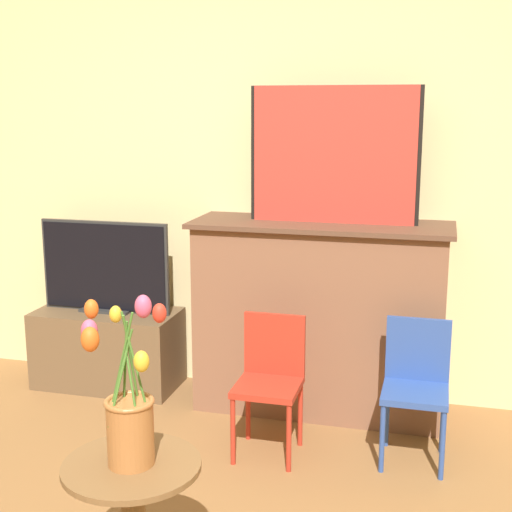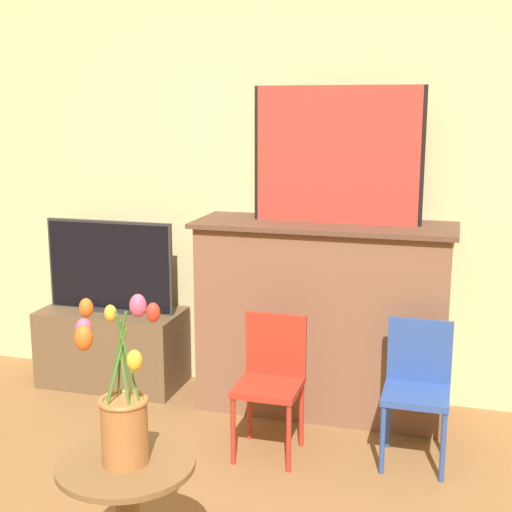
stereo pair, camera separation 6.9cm
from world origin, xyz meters
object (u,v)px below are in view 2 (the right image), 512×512
at_px(painting, 337,155).
at_px(chair_red, 271,375).
at_px(vase_tulips, 122,409).
at_px(chair_blue, 417,382).
at_px(tv_monitor, 110,267).

height_order(painting, chair_red, painting).
distance_m(chair_red, vase_tulips, 1.22).
bearing_deg(vase_tulips, painting, 77.59).
relative_size(chair_red, chair_blue, 1.00).
bearing_deg(chair_red, vase_tulips, -98.91).
xyz_separation_m(tv_monitor, chair_blue, (1.79, -0.45, -0.33)).
bearing_deg(chair_blue, vase_tulips, -123.95).
height_order(tv_monitor, chair_blue, tv_monitor).
bearing_deg(painting, chair_blue, -43.52).
distance_m(painting, vase_tulips, 1.89).
distance_m(tv_monitor, chair_red, 1.29).
relative_size(tv_monitor, chair_red, 1.18).
bearing_deg(vase_tulips, chair_red, 81.09).
relative_size(chair_red, vase_tulips, 1.23).
bearing_deg(painting, vase_tulips, -102.41).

